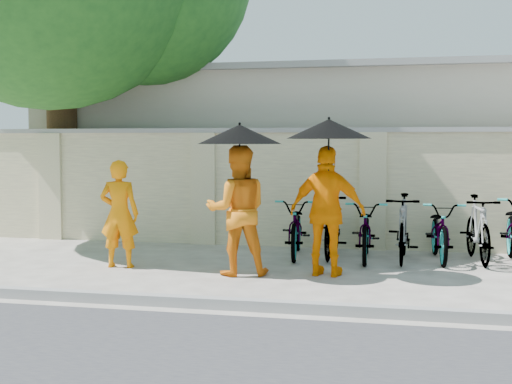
# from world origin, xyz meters

# --- Properties ---
(ground) EXTENTS (80.00, 80.00, 0.00)m
(ground) POSITION_xyz_m (0.00, 0.00, 0.00)
(ground) COLOR #BDB6AB
(kerb) EXTENTS (40.00, 0.16, 0.12)m
(kerb) POSITION_xyz_m (0.00, -1.70, 0.06)
(kerb) COLOR gray
(kerb) RESTS_ON ground
(compound_wall) EXTENTS (20.00, 0.30, 2.00)m
(compound_wall) POSITION_xyz_m (1.00, 3.20, 1.00)
(compound_wall) COLOR beige
(compound_wall) RESTS_ON ground
(building_behind) EXTENTS (14.00, 6.00, 3.20)m
(building_behind) POSITION_xyz_m (2.00, 7.00, 1.60)
(building_behind) COLOR #B5AA95
(building_behind) RESTS_ON ground
(monk_left) EXTENTS (0.61, 0.44, 1.58)m
(monk_left) POSITION_xyz_m (-1.50, 0.50, 0.79)
(monk_left) COLOR orange
(monk_left) RESTS_ON ground
(monk_center) EXTENTS (1.03, 0.91, 1.79)m
(monk_center) POSITION_xyz_m (0.33, 0.29, 0.89)
(monk_center) COLOR orange
(monk_center) RESTS_ON ground
(parasol_center) EXTENTS (1.15, 1.15, 1.05)m
(parasol_center) POSITION_xyz_m (0.38, 0.21, 1.94)
(parasol_center) COLOR black
(parasol_center) RESTS_ON ground
(monk_right) EXTENTS (1.10, 0.58, 1.78)m
(monk_right) POSITION_xyz_m (1.55, 0.49, 0.89)
(monk_right) COLOR orange
(monk_right) RESTS_ON ground
(parasol_right) EXTENTS (1.14, 1.14, 1.13)m
(parasol_right) POSITION_xyz_m (1.57, 0.41, 2.01)
(parasol_right) COLOR black
(parasol_right) RESTS_ON ground
(bike_0) EXTENTS (0.83, 1.86, 0.95)m
(bike_0) POSITION_xyz_m (0.87, 2.03, 0.47)
(bike_0) COLOR gray
(bike_0) RESTS_ON ground
(bike_1) EXTENTS (0.50, 1.77, 1.06)m
(bike_1) POSITION_xyz_m (1.42, 2.10, 0.53)
(bike_1) COLOR gray
(bike_1) RESTS_ON ground
(bike_2) EXTENTS (0.71, 1.81, 0.94)m
(bike_2) POSITION_xyz_m (1.98, 1.94, 0.47)
(bike_2) COLOR gray
(bike_2) RESTS_ON ground
(bike_3) EXTENTS (0.52, 1.74, 1.04)m
(bike_3) POSITION_xyz_m (2.53, 1.92, 0.52)
(bike_3) COLOR gray
(bike_3) RESTS_ON ground
(bike_4) EXTENTS (0.77, 1.81, 0.93)m
(bike_4) POSITION_xyz_m (3.09, 2.11, 0.46)
(bike_4) COLOR gray
(bike_4) RESTS_ON ground
(bike_5) EXTENTS (0.68, 1.75, 1.03)m
(bike_5) POSITION_xyz_m (3.65, 2.09, 0.51)
(bike_5) COLOR gray
(bike_5) RESTS_ON ground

